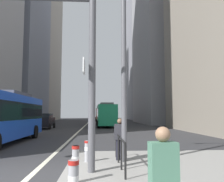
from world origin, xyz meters
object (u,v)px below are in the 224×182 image
at_px(car_receding_far, 106,118).
at_px(bollard_right, 75,162).
at_px(bollard_back, 87,150).
at_px(pedestrian_waiting, 164,179).
at_px(city_bus_blue_oncoming, 1,115).
at_px(car_receding_near, 110,118).
at_px(city_bus_red_distant, 101,114).
at_px(pedestrian_walking, 120,137).
at_px(car_oncoming_far, 44,119).
at_px(traffic_signal_gantry, 29,43).
at_px(car_oncoming_mid, 45,121).
at_px(city_bus_red_receding, 106,114).
at_px(street_lamp_post, 124,27).

distance_m(car_receding_far, bollard_right, 40.08).
distance_m(bollard_back, pedestrian_waiting, 5.85).
bearing_deg(city_bus_blue_oncoming, car_receding_near, 75.73).
xyz_separation_m(city_bus_red_distant, pedestrian_walking, (0.09, -49.53, -0.82)).
xyz_separation_m(car_oncoming_far, traffic_signal_gantry, (7.26, -35.16, 3.11)).
xyz_separation_m(car_receding_far, pedestrian_walking, (-0.65, -37.14, 0.02)).
relative_size(car_receding_near, car_oncoming_far, 0.97).
distance_m(city_bus_blue_oncoming, car_oncoming_mid, 15.57).
distance_m(city_bus_blue_oncoming, city_bus_red_receding, 21.36).
height_order(city_bus_red_receding, traffic_signal_gantry, traffic_signal_gantry).
bearing_deg(bollard_back, car_receding_near, 86.04).
bearing_deg(street_lamp_post, city_bus_red_distant, 90.27).
height_order(bollard_right, bollard_back, bollard_right).
relative_size(car_oncoming_mid, traffic_signal_gantry, 0.74).
distance_m(city_bus_red_receding, bollard_right, 29.49).
relative_size(city_bus_blue_oncoming, street_lamp_post, 1.40).
relative_size(car_oncoming_mid, bollard_right, 4.81).
xyz_separation_m(city_bus_red_receding, car_oncoming_mid, (-7.88, -4.55, -0.84)).
relative_size(city_bus_red_distant, pedestrian_waiting, 7.09).
bearing_deg(street_lamp_post, traffic_signal_gantry, -152.16).
bearing_deg(bollard_right, street_lamp_post, 60.34).
xyz_separation_m(car_oncoming_far, street_lamp_post, (10.39, -33.51, 4.29)).
bearing_deg(city_bus_blue_oncoming, car_oncoming_mid, 92.19).
relative_size(bollard_right, bollard_back, 1.22).
relative_size(car_oncoming_far, pedestrian_walking, 2.82).
distance_m(city_bus_red_distant, street_lamp_post, 49.80).
bearing_deg(street_lamp_post, city_bus_red_receding, 89.63).
xyz_separation_m(car_receding_near, traffic_signal_gantry, (-4.53, -41.74, 3.11)).
xyz_separation_m(car_oncoming_mid, bollard_right, (6.15, -24.86, -0.33)).
xyz_separation_m(bollard_back, pedestrian_walking, (1.23, 0.22, 0.44)).
xyz_separation_m(car_receding_far, traffic_signal_gantry, (-3.64, -38.95, 3.11)).
distance_m(traffic_signal_gantry, bollard_right, 3.93).
bearing_deg(pedestrian_waiting, city_bus_blue_oncoming, 119.66).
bearing_deg(bollard_back, pedestrian_walking, 10.03).
distance_m(car_receding_near, bollard_back, 40.25).
bearing_deg(pedestrian_walking, car_receding_far, 89.00).
xyz_separation_m(city_bus_blue_oncoming, city_bus_red_distant, (6.88, 43.09, -0.00)).
height_order(city_bus_red_distant, pedestrian_waiting, city_bus_red_distant).
bearing_deg(car_receding_far, city_bus_red_distant, 93.40).
distance_m(street_lamp_post, pedestrian_walking, 4.28).
xyz_separation_m(car_receding_far, car_oncoming_far, (-10.90, -3.79, 0.00)).
height_order(city_bus_red_distant, car_receding_near, city_bus_red_distant).
bearing_deg(bollard_right, bollard_back, 86.18).
xyz_separation_m(city_bus_blue_oncoming, street_lamp_post, (7.11, -6.60, 3.45)).
bearing_deg(city_bus_blue_oncoming, pedestrian_walking, -42.74).
bearing_deg(pedestrian_walking, bollard_right, -116.05).
relative_size(city_bus_blue_oncoming, pedestrian_walking, 7.12).
distance_m(car_receding_far, bollard_back, 37.41).
bearing_deg(car_receding_far, street_lamp_post, -90.77).
xyz_separation_m(car_oncoming_mid, car_oncoming_far, (-2.69, 11.38, -0.00)).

